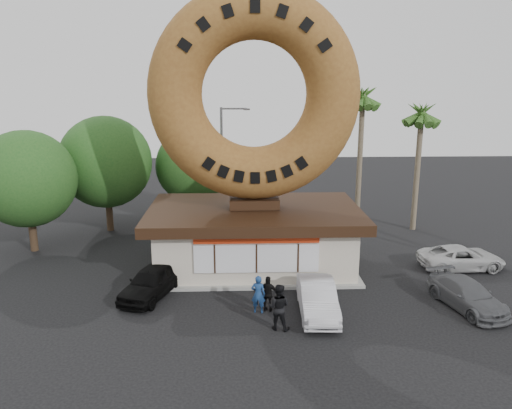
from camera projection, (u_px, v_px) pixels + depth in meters
The scene contains 16 objects.
ground at pixel (259, 316), 21.43m from camera, with size 90.00×90.00×0.00m, color black.
donut_shop at pixel (254, 235), 26.80m from camera, with size 11.20×7.20×3.80m.
giant_donut at pixel (254, 95), 25.02m from camera, with size 10.69×10.69×2.73m, color olive.
tree_west at pixel (106, 162), 32.56m from camera, with size 6.00×6.00×7.65m.
tree_mid at pixel (193, 166), 34.85m from camera, with size 5.20×5.20×6.63m.
tree_far at pixel (27, 179), 28.64m from camera, with size 5.60×5.60×7.14m.
palm_near at pixel (363, 102), 33.21m from camera, with size 2.60×2.60×9.75m.
palm_far at pixel (421, 118), 32.11m from camera, with size 2.60×2.60×8.75m.
street_lamp at pixel (224, 157), 35.78m from camera, with size 2.11×0.20×8.00m.
person_left at pixel (258, 294), 21.60m from camera, with size 0.62×0.41×1.70m, color navy.
person_center at pixel (278, 307), 20.13m from camera, with size 0.94×0.73×1.93m, color black.
person_right at pixel (268, 294), 21.73m from camera, with size 0.95×0.39×1.62m, color black.
car_black at pixel (151, 282), 23.28m from camera, with size 1.67×4.16×1.42m, color black.
car_silver at pixel (317, 298), 21.54m from camera, with size 1.50×4.31×1.42m, color silver.
car_grey at pixel (467, 295), 22.09m from camera, with size 1.73×4.26×1.24m, color #55565A.
car_white at pixel (461, 258), 26.70m from camera, with size 2.07×4.48×1.25m, color #BABABA.
Camera 1 is at (-0.84, -19.59, 9.89)m, focal length 35.00 mm.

